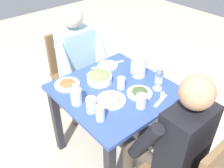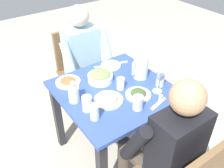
% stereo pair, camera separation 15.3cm
% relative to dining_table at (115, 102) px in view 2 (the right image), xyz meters
% --- Properties ---
extents(ground_plane, '(8.00, 8.00, 0.00)m').
position_rel_dining_table_xyz_m(ground_plane, '(0.00, 0.00, -0.59)').
color(ground_plane, '#B7AD99').
extents(dining_table, '(0.83, 0.83, 0.72)m').
position_rel_dining_table_xyz_m(dining_table, '(0.00, 0.00, 0.00)').
color(dining_table, '#334C99').
rests_on(dining_table, ground_plane).
extents(chair_near, '(0.40, 0.40, 0.89)m').
position_rel_dining_table_xyz_m(chair_near, '(-0.08, -0.78, -0.08)').
color(chair_near, brown).
rests_on(chair_near, ground_plane).
extents(diner_near, '(0.48, 0.53, 1.18)m').
position_rel_dining_table_xyz_m(diner_near, '(-0.08, -0.57, 0.06)').
color(diner_near, '#9EC6E0').
rests_on(diner_near, ground_plane).
extents(diner_far, '(0.48, 0.53, 1.18)m').
position_rel_dining_table_xyz_m(diner_far, '(0.03, 0.57, 0.06)').
color(diner_far, black).
rests_on(diner_far, ground_plane).
extents(water_pitcher, '(0.16, 0.12, 0.19)m').
position_rel_dining_table_xyz_m(water_pitcher, '(-0.27, -0.02, 0.23)').
color(water_pitcher, silver).
rests_on(water_pitcher, dining_table).
extents(salad_bowl, '(0.20, 0.20, 0.09)m').
position_rel_dining_table_xyz_m(salad_bowl, '(0.03, -0.16, 0.17)').
color(salad_bowl, white).
rests_on(salad_bowl, dining_table).
extents(plate_dolmas, '(0.19, 0.19, 0.04)m').
position_rel_dining_table_xyz_m(plate_dolmas, '(-0.10, 0.17, 0.15)').
color(plate_dolmas, white).
rests_on(plate_dolmas, dining_table).
extents(plate_beans, '(0.21, 0.21, 0.06)m').
position_rel_dining_table_xyz_m(plate_beans, '(0.12, 0.09, 0.15)').
color(plate_beans, white).
rests_on(plate_beans, dining_table).
extents(plate_rice_curry, '(0.20, 0.20, 0.04)m').
position_rel_dining_table_xyz_m(plate_rice_curry, '(0.26, -0.28, 0.15)').
color(plate_rice_curry, white).
rests_on(plate_rice_curry, dining_table).
extents(plate_yoghurt, '(0.17, 0.17, 0.05)m').
position_rel_dining_table_xyz_m(plate_yoghurt, '(-0.17, -0.30, 0.15)').
color(plate_yoghurt, white).
rests_on(plate_yoghurt, dining_table).
extents(water_glass_center, '(0.06, 0.06, 0.09)m').
position_rel_dining_table_xyz_m(water_glass_center, '(-0.04, 0.02, 0.18)').
color(water_glass_center, silver).
rests_on(water_glass_center, dining_table).
extents(water_glass_far_left, '(0.07, 0.07, 0.11)m').
position_rel_dining_table_xyz_m(water_glass_far_left, '(0.29, 0.09, 0.19)').
color(water_glass_far_left, silver).
rests_on(water_glass_far_left, dining_table).
extents(water_glass_far_right, '(0.06, 0.06, 0.11)m').
position_rel_dining_table_xyz_m(water_glass_far_right, '(0.30, 0.19, 0.19)').
color(water_glass_far_right, silver).
rests_on(water_glass_far_right, dining_table).
extents(water_glass_near_right, '(0.07, 0.07, 0.10)m').
position_rel_dining_table_xyz_m(water_glass_near_right, '(0.00, 0.28, 0.18)').
color(water_glass_near_right, silver).
rests_on(water_glass_near_right, dining_table).
extents(water_glass_near_left, '(0.06, 0.06, 0.11)m').
position_rel_dining_table_xyz_m(water_glass_near_left, '(-0.32, 0.16, 0.19)').
color(water_glass_near_left, silver).
rests_on(water_glass_near_left, dining_table).
extents(wine_glass, '(0.08, 0.08, 0.20)m').
position_rel_dining_table_xyz_m(wine_glass, '(-0.25, 0.21, 0.27)').
color(wine_glass, silver).
rests_on(wine_glass, dining_table).
extents(oil_carafe, '(0.08, 0.08, 0.16)m').
position_rel_dining_table_xyz_m(oil_carafe, '(0.32, -0.05, 0.19)').
color(oil_carafe, silver).
rests_on(oil_carafe, dining_table).
extents(salt_shaker, '(0.03, 0.03, 0.05)m').
position_rel_dining_table_xyz_m(salt_shaker, '(-0.18, 0.31, 0.16)').
color(salt_shaker, white).
rests_on(salt_shaker, dining_table).
extents(fork_near, '(0.17, 0.09, 0.01)m').
position_rel_dining_table_xyz_m(fork_near, '(-0.07, -0.28, 0.14)').
color(fork_near, silver).
rests_on(fork_near, dining_table).
extents(knife_near, '(0.18, 0.08, 0.01)m').
position_rel_dining_table_xyz_m(knife_near, '(-0.12, -0.32, 0.14)').
color(knife_near, silver).
rests_on(knife_near, dining_table).
extents(fork_far, '(0.17, 0.07, 0.01)m').
position_rel_dining_table_xyz_m(fork_far, '(-0.15, 0.32, 0.14)').
color(fork_far, silver).
rests_on(fork_far, dining_table).
extents(knife_far, '(0.18, 0.07, 0.01)m').
position_rel_dining_table_xyz_m(knife_far, '(-0.24, -0.30, 0.14)').
color(knife_far, silver).
rests_on(knife_far, dining_table).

